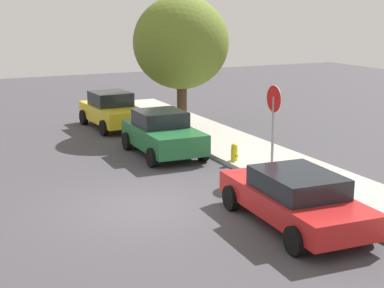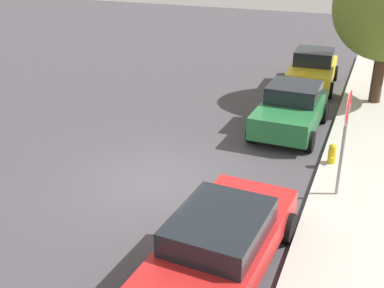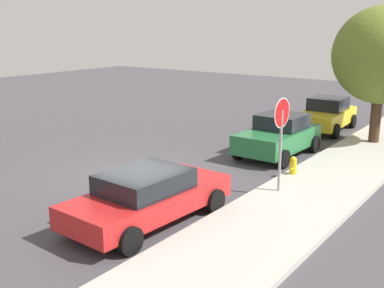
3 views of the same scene
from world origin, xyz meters
name	(u,v)px [view 1 (image 1 of 3)]	position (x,y,z in m)	size (l,w,h in m)	color
ground_plane	(144,207)	(0.00, 0.00, 0.00)	(60.00, 60.00, 0.00)	#423F44
sidewalk_curb	(311,179)	(0.00, 5.31, 0.07)	(32.00, 2.82, 0.14)	#B2ADA3
stop_sign	(273,113)	(-0.92, 4.52, 1.97)	(0.85, 0.08, 2.83)	gray
parked_car_red	(295,197)	(2.76, 2.75, 0.69)	(4.57, 2.25, 1.33)	red
parked_car_green	(163,133)	(-4.86, 2.58, 0.76)	(3.85, 2.10, 1.53)	#236B38
parked_car_yellow	(112,110)	(-10.11, 2.46, 0.76)	(3.93, 2.07, 1.53)	yellow
street_tree_near_corner	(181,43)	(-8.75, 5.08, 3.60)	(3.97, 3.97, 5.54)	#422D1E
fire_hydrant	(234,154)	(-2.64, 4.19, 0.36)	(0.30, 0.22, 0.72)	gold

